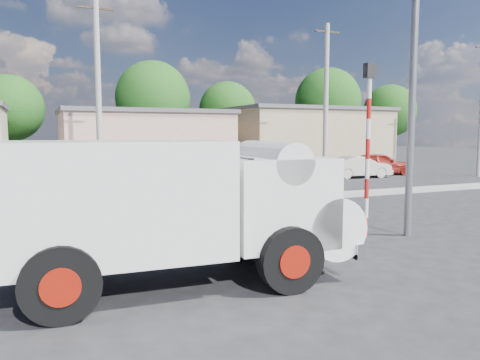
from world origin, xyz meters
name	(u,v)px	position (x,y,z in m)	size (l,w,h in m)	color
ground_plane	(284,267)	(0.00, 0.00, 0.00)	(120.00, 120.00, 0.00)	#252628
median	(174,205)	(0.00, 8.00, 0.08)	(40.00, 0.80, 0.16)	#99968E
truck	(182,205)	(-2.15, -0.18, 1.40)	(6.24, 2.73, 2.53)	black
bicycle	(287,229)	(0.59, 0.94, 0.53)	(0.71, 2.03, 1.07)	#17262A
cyclist	(287,211)	(0.59, 0.94, 0.95)	(0.69, 0.45, 1.90)	white
car_cream	(359,167)	(12.88, 14.22, 0.63)	(1.33, 3.82, 1.26)	beige
car_red	(380,164)	(15.33, 15.32, 0.69)	(1.64, 4.07, 1.39)	#A0231C
traffic_pole	(368,135)	(3.20, 1.50, 2.59)	(0.28, 0.18, 4.36)	red
streetlight	(409,39)	(4.14, 1.20, 4.96)	(2.34, 0.22, 9.00)	slate
building_row	(130,140)	(1.10, 22.00, 2.13)	(37.80, 7.30, 4.44)	beige
tree_row	(194,104)	(7.45, 28.53, 4.96)	(51.24, 7.43, 8.42)	#38281E
utility_poles	(219,101)	(3.25, 12.00, 4.07)	(35.40, 0.24, 8.00)	#99968E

